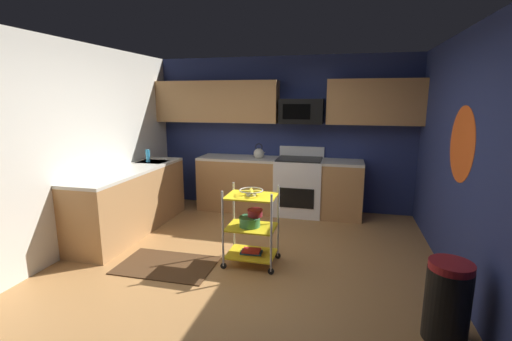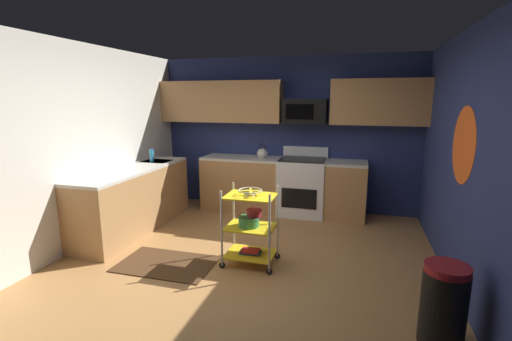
% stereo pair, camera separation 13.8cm
% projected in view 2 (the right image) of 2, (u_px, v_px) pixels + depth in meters
% --- Properties ---
extents(floor, '(4.40, 4.80, 0.04)m').
position_uv_depth(floor, '(244.00, 268.00, 4.10)').
color(floor, '#A87542').
rests_on(floor, ground).
extents(wall_back, '(4.52, 0.06, 2.60)m').
position_uv_depth(wall_back, '(286.00, 134.00, 6.13)').
color(wall_back, navy).
rests_on(wall_back, ground).
extents(wall_left, '(0.06, 4.80, 2.60)m').
position_uv_depth(wall_left, '(73.00, 148.00, 4.44)').
color(wall_left, silver).
rests_on(wall_left, ground).
extents(wall_right, '(0.06, 4.80, 2.60)m').
position_uv_depth(wall_right, '(475.00, 166.00, 3.24)').
color(wall_right, navy).
rests_on(wall_right, ground).
extents(wall_flower_decal, '(0.00, 0.78, 0.78)m').
position_uv_depth(wall_flower_decal, '(463.00, 145.00, 3.50)').
color(wall_flower_decal, '#E5591E').
extents(counter_run, '(3.57, 2.78, 0.92)m').
position_uv_depth(counter_run, '(221.00, 191.00, 5.63)').
color(counter_run, '#B27F4C').
rests_on(counter_run, ground).
extents(oven_range, '(0.76, 0.65, 1.10)m').
position_uv_depth(oven_range, '(302.00, 186.00, 5.89)').
color(oven_range, white).
rests_on(oven_range, ground).
extents(upper_cabinets, '(4.40, 0.33, 0.70)m').
position_uv_depth(upper_cabinets, '(280.00, 102.00, 5.85)').
color(upper_cabinets, '#B27F4C').
extents(microwave, '(0.70, 0.39, 0.40)m').
position_uv_depth(microwave, '(305.00, 111.00, 5.74)').
color(microwave, black).
extents(rolling_cart, '(0.62, 0.43, 0.91)m').
position_uv_depth(rolling_cart, '(250.00, 227.00, 4.08)').
color(rolling_cart, silver).
rests_on(rolling_cart, ground).
extents(fruit_bowl, '(0.27, 0.27, 0.07)m').
position_uv_depth(fruit_bowl, '(250.00, 191.00, 4.00)').
color(fruit_bowl, silver).
rests_on(fruit_bowl, rolling_cart).
extents(mixing_bowl_large, '(0.25, 0.25, 0.11)m').
position_uv_depth(mixing_bowl_large, '(249.00, 221.00, 4.07)').
color(mixing_bowl_large, '#387F4C').
rests_on(mixing_bowl_large, rolling_cart).
extents(mixing_bowl_small, '(0.18, 0.18, 0.08)m').
position_uv_depth(mixing_bowl_small, '(254.00, 213.00, 4.07)').
color(mixing_bowl_small, maroon).
rests_on(mixing_bowl_small, rolling_cart).
extents(book_stack, '(0.26, 0.16, 0.04)m').
position_uv_depth(book_stack, '(250.00, 251.00, 4.14)').
color(book_stack, '#1E4C8C').
rests_on(book_stack, rolling_cart).
extents(kettle, '(0.21, 0.18, 0.26)m').
position_uv_depth(kettle, '(262.00, 153.00, 5.97)').
color(kettle, beige).
rests_on(kettle, counter_run).
extents(dish_soap_bottle, '(0.06, 0.06, 0.20)m').
position_uv_depth(dish_soap_bottle, '(152.00, 155.00, 5.61)').
color(dish_soap_bottle, '#2D8CBF').
rests_on(dish_soap_bottle, counter_run).
extents(trash_can, '(0.34, 0.42, 0.66)m').
position_uv_depth(trash_can, '(444.00, 305.00, 2.76)').
color(trash_can, black).
rests_on(trash_can, ground).
extents(floor_rug, '(1.11, 0.71, 0.01)m').
position_uv_depth(floor_rug, '(166.00, 264.00, 4.15)').
color(floor_rug, '#472D19').
rests_on(floor_rug, ground).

